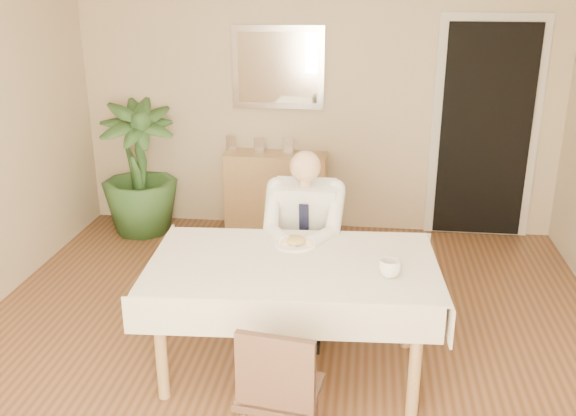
# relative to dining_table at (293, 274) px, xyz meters

# --- Properties ---
(room) EXTENTS (5.00, 5.02, 2.60)m
(room) POSITION_rel_dining_table_xyz_m (-0.08, 0.03, 0.63)
(room) COLOR brown
(room) RESTS_ON ground
(doorway) EXTENTS (0.96, 0.07, 2.10)m
(doorway) POSITION_rel_dining_table_xyz_m (1.47, 2.49, 0.33)
(doorway) COLOR silver
(doorway) RESTS_ON ground
(mirror) EXTENTS (0.86, 0.04, 0.76)m
(mirror) POSITION_rel_dining_table_xyz_m (-0.44, 2.50, 0.88)
(mirror) COLOR silver
(mirror) RESTS_ON room
(dining_table) EXTENTS (1.78, 1.12, 0.75)m
(dining_table) POSITION_rel_dining_table_xyz_m (0.00, 0.00, 0.00)
(dining_table) COLOR #AD8452
(dining_table) RESTS_ON ground
(chair_far) EXTENTS (0.42, 0.42, 0.83)m
(chair_far) POSITION_rel_dining_table_xyz_m (0.00, 0.87, -0.21)
(chair_far) COLOR #3C251B
(chair_far) RESTS_ON ground
(chair_near) EXTENTS (0.43, 0.44, 0.81)m
(chair_near) POSITION_rel_dining_table_xyz_m (0.03, -0.84, -0.22)
(chair_near) COLOR #3C251B
(chair_near) RESTS_ON ground
(seated_man) EXTENTS (0.48, 0.72, 1.24)m
(seated_man) POSITION_rel_dining_table_xyz_m (-0.00, 0.59, 0.02)
(seated_man) COLOR white
(seated_man) RESTS_ON ground
(plate) EXTENTS (0.26, 0.26, 0.02)m
(plate) POSITION_rel_dining_table_xyz_m (-0.02, 0.25, 0.09)
(plate) COLOR white
(plate) RESTS_ON dining_table
(food) EXTENTS (0.14, 0.14, 0.06)m
(food) POSITION_rel_dining_table_xyz_m (-0.02, 0.25, 0.11)
(food) COLOR olive
(food) RESTS_ON dining_table
(knife) EXTENTS (0.01, 0.13, 0.01)m
(knife) POSITION_rel_dining_table_xyz_m (0.02, 0.19, 0.11)
(knife) COLOR silver
(knife) RESTS_ON dining_table
(fork) EXTENTS (0.01, 0.13, 0.01)m
(fork) POSITION_rel_dining_table_xyz_m (-0.06, 0.19, 0.11)
(fork) COLOR silver
(fork) RESTS_ON dining_table
(coffee_mug) EXTENTS (0.16, 0.16, 0.10)m
(coffee_mug) POSITION_rel_dining_table_xyz_m (0.56, -0.13, 0.13)
(coffee_mug) COLOR white
(coffee_mug) RESTS_ON dining_table
(sideboard) EXTENTS (0.97, 0.35, 0.77)m
(sideboard) POSITION_rel_dining_table_xyz_m (-0.44, 2.35, -0.28)
(sideboard) COLOR #AD8452
(sideboard) RESTS_ON ground
(photo_frame_left) EXTENTS (0.10, 0.02, 0.14)m
(photo_frame_left) POSITION_rel_dining_table_xyz_m (-0.88, 2.40, 0.17)
(photo_frame_left) COLOR silver
(photo_frame_left) RESTS_ON sideboard
(photo_frame_center) EXTENTS (0.10, 0.02, 0.14)m
(photo_frame_center) POSITION_rel_dining_table_xyz_m (-0.61, 2.39, 0.17)
(photo_frame_center) COLOR silver
(photo_frame_center) RESTS_ON sideboard
(photo_frame_right) EXTENTS (0.10, 0.02, 0.14)m
(photo_frame_right) POSITION_rel_dining_table_xyz_m (-0.33, 2.41, 0.17)
(photo_frame_right) COLOR silver
(photo_frame_right) RESTS_ON sideboard
(potted_palm) EXTENTS (0.94, 0.94, 1.27)m
(potted_palm) POSITION_rel_dining_table_xyz_m (-1.73, 2.15, -0.03)
(potted_palm) COLOR #2B5023
(potted_palm) RESTS_ON ground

